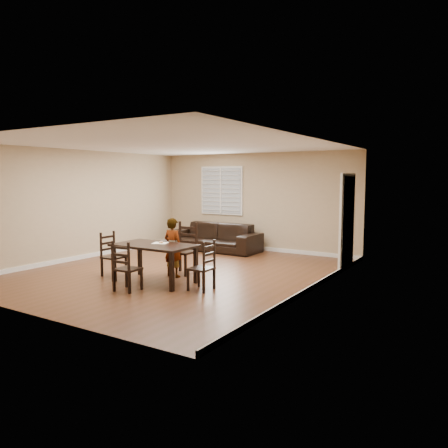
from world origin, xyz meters
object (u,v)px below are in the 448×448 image
Objects in this scene: chair_far at (124,269)px; child at (173,247)px; chair_near at (186,250)px; chair_right at (206,268)px; donut at (161,242)px; sofa at (214,237)px; chair_left at (110,256)px; dining_table at (154,249)px.

chair_far is 1.42m from child.
child is at bearing -91.01° from chair_near.
chair_near is 1.58m from chair_right.
donut is (0.02, -0.40, 0.16)m from child.
child is 0.47× the size of sofa.
chair_left is 3.75m from sofa.
chair_near is at bearing 90.18° from dining_table.
sofa is (-2.28, 3.73, -0.03)m from chair_right.
chair_far reaches higher than sofa.
dining_table is 1.32× the size of child.
chair_left reaches higher than dining_table.
chair_right is 0.75× the size of child.
chair_left is 10.05× the size of donut.
sofa is at bearing 109.66° from chair_near.
child reaches higher than dining_table.
dining_table is 1.23m from chair_left.
chair_far is 1.47m from chair_left.
dining_table is at bearing -91.67° from chair_right.
chair_far reaches higher than chair_left.
donut is (0.02, 0.18, 0.11)m from dining_table.
dining_table is at bearing 92.50° from child.
chair_near is at bearing -93.20° from chair_far.
chair_right is at bearing -41.71° from chair_near.
chair_right is (1.19, 0.85, -0.00)m from chair_far.
chair_far is at bearing 92.77° from child.
chair_far is at bearing -90.39° from donut.
chair_far is 4.71m from sofa.
donut is at bearing -72.77° from sofa.
chair_near is 1.58m from chair_left.
child is (-1.21, 0.57, 0.19)m from chair_right.
donut is (-1.18, 0.17, 0.35)m from chair_right.
sofa is at bearing 107.08° from donut.
sofa is at bearing 105.70° from dining_table.
chair_right is at bearing -89.04° from chair_left.
chair_right reaches higher than donut.
dining_table is 0.21m from donut.
chair_near is 0.89m from donut.
chair_right is 1.25m from donut.
sofa is at bearing -150.78° from chair_right.
chair_left is 1.35m from child.
donut is at bearing -89.86° from chair_near.
dining_table is 0.87m from chair_far.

